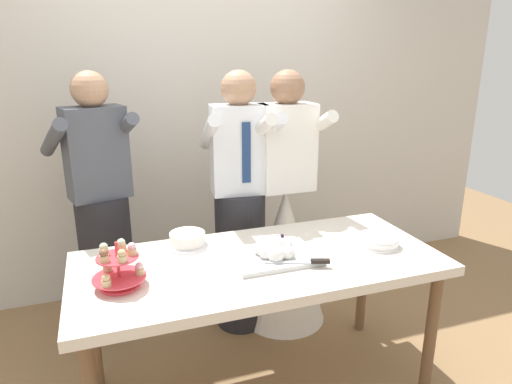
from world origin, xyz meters
TOP-DOWN VIEW (x-y plane):
  - rear_wall at (0.00, 1.41)m, footprint 5.20×0.10m
  - dessert_table at (0.00, 0.00)m, footprint 1.80×0.80m
  - cupcake_stand at (-0.67, -0.06)m, footprint 0.23×0.23m
  - main_cake_tray at (0.07, -0.02)m, footprint 0.43×0.35m
  - plate_stack at (0.65, -0.05)m, footprint 0.21×0.21m
  - round_cake at (-0.30, 0.28)m, footprint 0.24×0.24m
  - person_groom at (0.10, 0.66)m, footprint 0.50×0.53m
  - person_bride at (0.40, 0.62)m, footprint 0.56×0.56m
  - person_guest at (-0.72, 0.84)m, footprint 0.57×0.59m

SIDE VIEW (x-z plane):
  - person_bride at x=0.40m, z-range -0.25..1.41m
  - dessert_table at x=0.00m, z-range 0.31..1.09m
  - person_groom at x=0.10m, z-range -0.08..1.58m
  - person_guest at x=-0.72m, z-range -0.08..1.58m
  - plate_stack at x=0.65m, z-range 0.78..0.83m
  - round_cake at x=-0.30m, z-range 0.77..0.85m
  - main_cake_tray at x=0.07m, z-range 0.75..0.88m
  - cupcake_stand at x=-0.67m, z-range 0.76..0.97m
  - rear_wall at x=0.00m, z-range 0.00..2.90m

